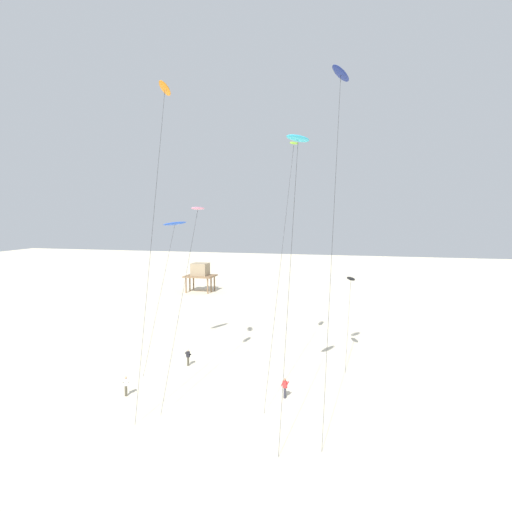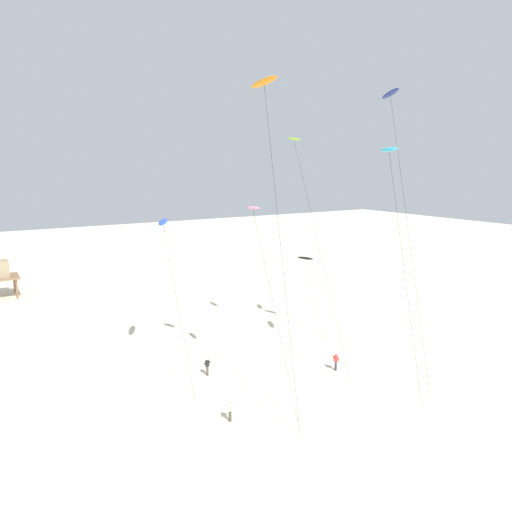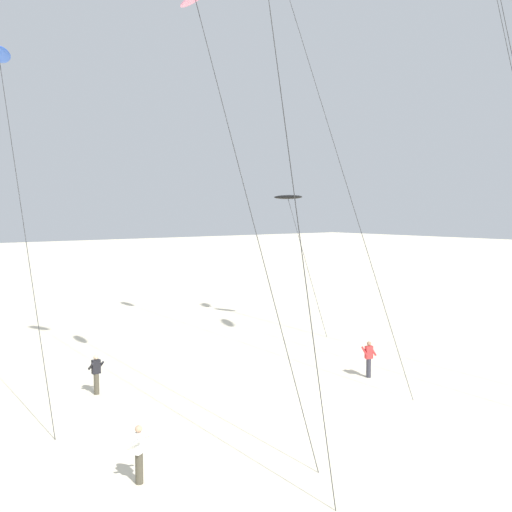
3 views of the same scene
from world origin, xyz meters
The scene contains 11 objects.
ground_plane centered at (0.00, 0.00, 0.00)m, with size 260.00×260.00×0.00m, color beige.
kite_pink centered at (-4.74, 4.92, 15.30)m, with size 0.76×8.34×15.74m.
kite_black centered at (8.03, 14.38, 8.45)m, with size 1.28×4.95×8.66m.
kite_lime centered at (2.84, 9.65, 21.11)m, with size 0.89×10.84×21.82m.
kite_blue centered at (-10.03, 11.79, 13.96)m, with size 2.06×8.49×14.39m.
kite_navy centered at (7.52, 2.05, 24.82)m, with size 1.52×7.80×25.57m.
kite_cyan centered at (4.89, -0.54, 20.09)m, with size 1.78×6.53×20.52m.
kite_orange centered at (-5.95, 1.42, 24.53)m, with size 1.29×6.71×25.31m.
kite_flyer_nearest centered at (3.36, 3.37, 0.89)m, with size 0.66×0.64×1.67m.
kite_flyer_middle centered at (-7.43, 8.70, 0.89)m, with size 0.54×0.51×1.67m.
kite_flyer_furthest centered at (-9.51, 0.51, 0.89)m, with size 0.71×0.70×1.67m.
Camera 2 is at (-25.18, -28.64, 18.87)m, focal length 33.47 mm.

